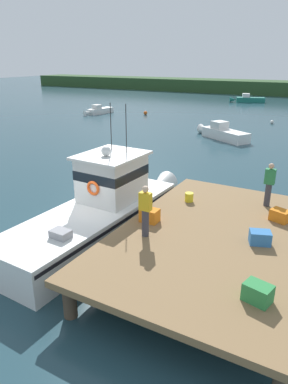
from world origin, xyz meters
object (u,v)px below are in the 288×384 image
at_px(deckhand_further_back, 145,210).
at_px(mooring_buoy_channel_marker, 145,113).
at_px(crate_single_by_cleat, 150,215).
at_px(crate_stack_near_edge, 280,215).
at_px(moored_boat_far_left, 222,133).
at_px(mooring_buoy_spare_mooring, 272,122).
at_px(crate_stack_mid_dock, 260,237).
at_px(moored_boat_mid_harbor, 248,99).
at_px(moored_boat_near_channel, 99,111).
at_px(deckhand_by_the_boat, 269,184).
at_px(bait_bucket, 189,197).
at_px(main_fishing_boat, 103,209).
at_px(crate_single_far, 258,293).

xyz_separation_m(deckhand_further_back, mooring_buoy_channel_marker, (-16.05, 28.97, -1.83)).
height_order(crate_single_by_cleat, crate_stack_near_edge, crate_single_by_cleat).
relative_size(crate_single_by_cleat, deckhand_further_back, 0.37).
xyz_separation_m(moored_boat_far_left, mooring_buoy_spare_mooring, (2.32, 9.55, -0.30)).
bearing_deg(crate_stack_mid_dock, moored_boat_mid_harbor, 104.03).
height_order(moored_boat_near_channel, moored_boat_mid_harbor, moored_boat_mid_harbor).
height_order(crate_stack_mid_dock, deckhand_by_the_boat, deckhand_by_the_boat).
xyz_separation_m(crate_single_by_cleat, moored_boat_near_channel, (-21.10, 25.99, -1.04)).
bearing_deg(mooring_buoy_spare_mooring, crate_stack_near_edge, -79.39).
height_order(moored_boat_near_channel, mooring_buoy_channel_marker, moored_boat_near_channel).
bearing_deg(moored_boat_far_left, crate_single_by_cleat, -79.67).
bearing_deg(crate_stack_near_edge, moored_boat_far_left, 113.11).
relative_size(moored_boat_near_channel, moored_boat_far_left, 0.84).
bearing_deg(crate_single_by_cleat, deckhand_further_back, -69.03).
bearing_deg(deckhand_further_back, bait_bucket, 88.10).
height_order(moored_boat_mid_harbor, mooring_buoy_spare_mooring, moored_boat_mid_harbor).
bearing_deg(crate_stack_near_edge, main_fishing_boat, -163.91).
height_order(moored_boat_near_channel, moored_boat_far_left, moored_boat_far_left).
xyz_separation_m(crate_stack_near_edge, moored_boat_mid_harbor, (-11.90, 44.73, -0.94)).
height_order(crate_stack_mid_dock, deckhand_further_back, deckhand_further_back).
xyz_separation_m(crate_single_by_cleat, deckhand_by_the_boat, (3.15, 3.32, 0.63)).
relative_size(main_fishing_boat, crate_single_by_cleat, 16.45).
xyz_separation_m(crate_single_by_cleat, moored_boat_mid_harbor, (-8.10, 46.91, -0.97)).
height_order(crate_stack_near_edge, deckhand_by_the_boat, deckhand_by_the_boat).
bearing_deg(crate_single_by_cleat, moored_boat_near_channel, 129.07).
xyz_separation_m(main_fishing_boat, mooring_buoy_channel_marker, (-13.45, 27.58, -0.78)).
height_order(deckhand_by_the_boat, deckhand_further_back, same).
distance_m(crate_single_far, mooring_buoy_spare_mooring, 31.84).
bearing_deg(crate_stack_mid_dock, crate_single_far, -79.04).
distance_m(deckhand_further_back, moored_boat_near_channel, 34.48).
bearing_deg(main_fishing_boat, crate_single_far, -24.69).
height_order(deckhand_by_the_boat, mooring_buoy_channel_marker, deckhand_by_the_boat).
bearing_deg(deckhand_further_back, deckhand_by_the_boat, 56.83).
relative_size(moored_boat_mid_harbor, mooring_buoy_channel_marker, 11.53).
xyz_separation_m(crate_stack_mid_dock, deckhand_by_the_boat, (-0.40, 3.05, 0.66)).
distance_m(crate_single_by_cleat, moored_boat_far_left, 19.70).
xyz_separation_m(main_fishing_boat, crate_stack_mid_dock, (5.79, -0.17, 0.39)).
distance_m(bait_bucket, moored_boat_far_left, 17.54).
relative_size(crate_stack_mid_dock, deckhand_by_the_boat, 0.37).
relative_size(bait_bucket, mooring_buoy_channel_marker, 0.75).
height_order(crate_stack_mid_dock, mooring_buoy_spare_mooring, crate_stack_mid_dock).
height_order(deckhand_further_back, mooring_buoy_spare_mooring, deckhand_further_back).
relative_size(bait_bucket, deckhand_further_back, 0.21).
bearing_deg(main_fishing_boat, crate_stack_near_edge, 16.09).
relative_size(crate_stack_mid_dock, mooring_buoy_spare_mooring, 1.63).
distance_m(moored_boat_far_left, mooring_buoy_spare_mooring, 9.84).
relative_size(crate_single_by_cleat, deckhand_by_the_boat, 0.37).
bearing_deg(crate_stack_near_edge, mooring_buoy_channel_marker, 127.03).
bearing_deg(main_fishing_boat, crate_stack_mid_dock, -1.72).
bearing_deg(crate_single_far, crate_stack_near_edge, 93.44).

